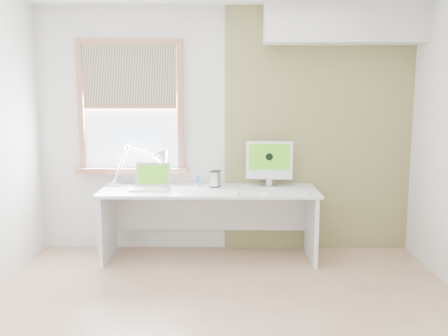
{
  "coord_description": "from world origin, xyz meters",
  "views": [
    {
      "loc": [
        0.05,
        -3.53,
        1.71
      ],
      "look_at": [
        0.0,
        1.05,
        1.0
      ],
      "focal_mm": 39.46,
      "sensor_mm": 36.0,
      "label": 1
    }
  ],
  "objects_px": {
    "imac": "(269,161)",
    "external_drive": "(215,179)",
    "laptop": "(151,183)",
    "desk": "(209,206)",
    "desk_lamp": "(154,163)"
  },
  "relations": [
    {
      "from": "external_drive",
      "to": "imac",
      "type": "distance_m",
      "value": 0.59
    },
    {
      "from": "laptop",
      "to": "imac",
      "type": "bearing_deg",
      "value": 7.27
    },
    {
      "from": "desk",
      "to": "desk_lamp",
      "type": "height_order",
      "value": "desk_lamp"
    },
    {
      "from": "desk_lamp",
      "to": "laptop",
      "type": "relative_size",
      "value": 1.98
    },
    {
      "from": "desk",
      "to": "desk_lamp",
      "type": "bearing_deg",
      "value": 159.75
    },
    {
      "from": "laptop",
      "to": "desk",
      "type": "bearing_deg",
      "value": 4.59
    },
    {
      "from": "desk",
      "to": "laptop",
      "type": "xyz_separation_m",
      "value": [
        -0.59,
        -0.05,
        0.26
      ]
    },
    {
      "from": "desk_lamp",
      "to": "imac",
      "type": "relative_size",
      "value": 1.59
    },
    {
      "from": "imac",
      "to": "external_drive",
      "type": "bearing_deg",
      "value": -176.62
    },
    {
      "from": "imac",
      "to": "desk_lamp",
      "type": "bearing_deg",
      "value": 174.66
    },
    {
      "from": "desk_lamp",
      "to": "external_drive",
      "type": "distance_m",
      "value": 0.69
    },
    {
      "from": "desk",
      "to": "external_drive",
      "type": "bearing_deg",
      "value": 50.96
    },
    {
      "from": "desk",
      "to": "laptop",
      "type": "relative_size",
      "value": 5.63
    },
    {
      "from": "laptop",
      "to": "imac",
      "type": "distance_m",
      "value": 1.24
    },
    {
      "from": "desk",
      "to": "desk_lamp",
      "type": "xyz_separation_m",
      "value": [
        -0.6,
        0.22,
        0.42
      ]
    }
  ]
}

